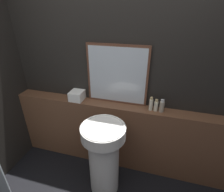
% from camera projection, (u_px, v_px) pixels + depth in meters
% --- Properties ---
extents(wall_back, '(8.00, 0.06, 2.50)m').
position_uv_depth(wall_back, '(121.00, 77.00, 2.07)').
color(wall_back, black).
rests_on(wall_back, ground_plane).
extents(vanity_counter, '(2.74, 0.19, 0.93)m').
position_uv_depth(vanity_counter, '(118.00, 135.00, 2.32)').
color(vanity_counter, brown).
rests_on(vanity_counter, ground_plane).
extents(pedestal_sink, '(0.47, 0.47, 0.92)m').
position_uv_depth(pedestal_sink, '(104.00, 155.00, 1.94)').
color(pedestal_sink, silver).
rests_on(pedestal_sink, ground_plane).
extents(mirror, '(0.72, 0.03, 0.71)m').
position_uv_depth(mirror, '(117.00, 75.00, 2.02)').
color(mirror, '#563323').
rests_on(mirror, vanity_counter).
extents(towel_stack, '(0.16, 0.18, 0.12)m').
position_uv_depth(towel_stack, '(77.00, 96.00, 2.21)').
color(towel_stack, white).
rests_on(towel_stack, vanity_counter).
extents(shampoo_bottle, '(0.04, 0.04, 0.17)m').
position_uv_depth(shampoo_bottle, '(151.00, 104.00, 1.98)').
color(shampoo_bottle, beige).
rests_on(shampoo_bottle, vanity_counter).
extents(conditioner_bottle, '(0.04, 0.04, 0.14)m').
position_uv_depth(conditioner_bottle, '(156.00, 106.00, 1.97)').
color(conditioner_bottle, beige).
rests_on(conditioner_bottle, vanity_counter).
extents(lotion_bottle, '(0.05, 0.05, 0.15)m').
position_uv_depth(lotion_bottle, '(162.00, 106.00, 1.96)').
color(lotion_bottle, gray).
rests_on(lotion_bottle, vanity_counter).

